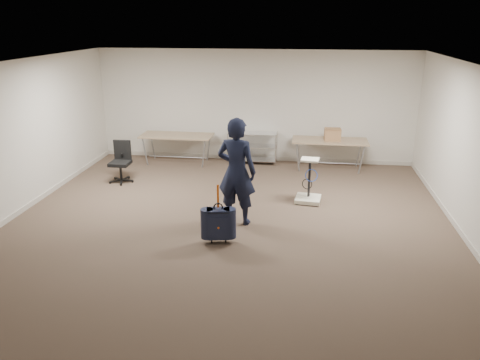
# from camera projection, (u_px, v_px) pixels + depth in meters

# --- Properties ---
(ground) EXTENTS (9.00, 9.00, 0.00)m
(ground) POSITION_uv_depth(u_px,v_px,m) (225.00, 233.00, 8.05)
(ground) COLOR #4F3F30
(ground) RESTS_ON ground
(room_shell) EXTENTS (8.00, 9.00, 9.00)m
(room_shell) POSITION_uv_depth(u_px,v_px,m) (237.00, 201.00, 9.33)
(room_shell) COLOR beige
(room_shell) RESTS_ON ground
(folding_table_left) EXTENTS (1.80, 0.75, 0.73)m
(folding_table_left) POSITION_uv_depth(u_px,v_px,m) (177.00, 137.00, 11.77)
(folding_table_left) COLOR #9B7C5F
(folding_table_left) RESTS_ON ground
(folding_table_right) EXTENTS (1.80, 0.75, 0.73)m
(folding_table_right) POSITION_uv_depth(u_px,v_px,m) (330.00, 142.00, 11.28)
(folding_table_right) COLOR #9B7C5F
(folding_table_right) RESTS_ON ground
(wire_shelf) EXTENTS (1.22, 0.47, 0.80)m
(wire_shelf) POSITION_uv_depth(u_px,v_px,m) (253.00, 146.00, 11.84)
(wire_shelf) COLOR silver
(wire_shelf) RESTS_ON ground
(person) EXTENTS (0.78, 0.59, 1.93)m
(person) POSITION_uv_depth(u_px,v_px,m) (237.00, 172.00, 8.19)
(person) COLOR black
(person) RESTS_ON ground
(suitcase) EXTENTS (0.40, 0.28, 1.01)m
(suitcase) POSITION_uv_depth(u_px,v_px,m) (218.00, 224.00, 7.60)
(suitcase) COLOR black
(suitcase) RESTS_ON ground
(office_chair) EXTENTS (0.56, 0.56, 0.92)m
(office_chair) POSITION_uv_depth(u_px,v_px,m) (121.00, 170.00, 10.53)
(office_chair) COLOR black
(office_chair) RESTS_ON ground
(equipment_cart) EXTENTS (0.54, 0.54, 0.90)m
(equipment_cart) POSITION_uv_depth(u_px,v_px,m) (308.00, 191.00, 9.36)
(equipment_cart) COLOR silver
(equipment_cart) RESTS_ON ground
(cardboard_box) EXTENTS (0.39, 0.30, 0.29)m
(cardboard_box) POSITION_uv_depth(u_px,v_px,m) (333.00, 134.00, 11.20)
(cardboard_box) COLOR olive
(cardboard_box) RESTS_ON folding_table_right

